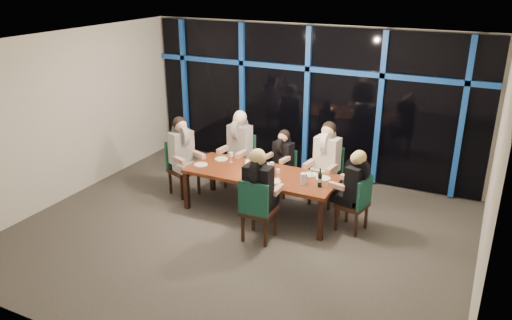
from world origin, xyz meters
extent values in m
plane|color=#4F4B45|center=(0.00, 0.00, 0.00)|extent=(7.00, 7.00, 0.00)
cube|color=silver|center=(0.00, 3.00, 1.50)|extent=(7.00, 0.04, 3.00)
cube|color=silver|center=(0.00, -3.00, 1.50)|extent=(7.00, 0.04, 3.00)
cube|color=silver|center=(-3.50, 0.00, 1.50)|extent=(0.04, 6.00, 3.00)
cube|color=silver|center=(3.50, 0.00, 1.50)|extent=(0.04, 6.00, 3.00)
cube|color=white|center=(0.00, 0.00, 3.00)|extent=(7.00, 6.00, 0.04)
cube|color=black|center=(0.00, 2.94, 1.50)|extent=(6.86, 0.04, 2.94)
cube|color=#164AAD|center=(-2.90, 2.89, 1.50)|extent=(0.10, 0.10, 2.94)
cube|color=#164AAD|center=(-1.45, 2.89, 1.50)|extent=(0.10, 0.10, 2.94)
cube|color=#164AAD|center=(0.00, 2.89, 1.50)|extent=(0.10, 0.10, 2.94)
cube|color=#164AAD|center=(1.45, 2.89, 1.50)|extent=(0.10, 0.10, 2.94)
cube|color=#164AAD|center=(2.90, 2.89, 1.50)|extent=(0.10, 0.10, 2.94)
cube|color=#164AAD|center=(0.00, 2.89, 2.16)|extent=(6.86, 0.10, 0.10)
cube|color=#FF2D14|center=(1.10, 3.25, 2.15)|extent=(0.60, 0.05, 0.35)
cube|color=brown|center=(0.00, 0.80, 0.72)|extent=(2.60, 1.00, 0.06)
cube|color=black|center=(-1.24, 0.36, 0.34)|extent=(0.08, 0.08, 0.69)
cube|color=black|center=(1.24, 0.36, 0.34)|extent=(0.08, 0.08, 0.69)
cube|color=black|center=(-1.24, 1.24, 0.34)|extent=(0.08, 0.08, 0.69)
cube|color=black|center=(1.24, 1.24, 0.34)|extent=(0.08, 0.08, 0.69)
cube|color=#321910|center=(-0.86, 1.60, 0.48)|extent=(0.53, 0.53, 0.06)
cube|color=#1B5743|center=(-0.84, 1.81, 0.77)|extent=(0.48, 0.10, 0.53)
cube|color=#321910|center=(-1.07, 1.43, 0.22)|extent=(0.05, 0.05, 0.45)
cube|color=#321910|center=(-0.69, 1.39, 0.22)|extent=(0.05, 0.05, 0.45)
cube|color=#321910|center=(-1.03, 1.81, 0.22)|extent=(0.05, 0.05, 0.45)
cube|color=#321910|center=(-0.65, 1.77, 0.22)|extent=(0.05, 0.05, 0.45)
cube|color=#321910|center=(0.02, 1.65, 0.40)|extent=(0.47, 0.47, 0.05)
cube|color=#1B5743|center=(0.05, 1.82, 0.64)|extent=(0.40, 0.12, 0.44)
cube|color=#321910|center=(-0.17, 1.52, 0.19)|extent=(0.04, 0.04, 0.37)
cube|color=#321910|center=(0.15, 1.46, 0.19)|extent=(0.04, 0.04, 0.37)
cube|color=#321910|center=(-0.11, 1.84, 0.19)|extent=(0.04, 0.04, 0.37)
cube|color=#321910|center=(0.21, 1.77, 0.19)|extent=(0.04, 0.04, 0.37)
cube|color=#321910|center=(0.86, 1.63, 0.48)|extent=(0.54, 0.54, 0.06)
cube|color=#1B5743|center=(0.89, 1.84, 0.77)|extent=(0.49, 0.11, 0.54)
cube|color=#321910|center=(0.64, 1.46, 0.23)|extent=(0.05, 0.05, 0.45)
cube|color=#321910|center=(1.03, 1.41, 0.23)|extent=(0.05, 0.05, 0.45)
cube|color=#321910|center=(0.69, 1.85, 0.23)|extent=(0.05, 0.05, 0.45)
cube|color=#321910|center=(1.08, 1.80, 0.23)|extent=(0.05, 0.05, 0.45)
cube|color=#321910|center=(-1.62, 0.85, 0.47)|extent=(0.62, 0.62, 0.06)
cube|color=#1B5743|center=(-1.82, 0.93, 0.76)|extent=(0.23, 0.46, 0.53)
cube|color=#321910|center=(-1.52, 0.61, 0.22)|extent=(0.05, 0.05, 0.44)
cube|color=#321910|center=(-1.38, 0.96, 0.22)|extent=(0.05, 0.05, 0.44)
cube|color=#321910|center=(-1.87, 0.75, 0.22)|extent=(0.05, 0.05, 0.44)
cube|color=#321910|center=(-1.73, 1.10, 0.22)|extent=(0.05, 0.05, 0.44)
cube|color=#321910|center=(1.58, 0.90, 0.44)|extent=(0.52, 0.52, 0.06)
cube|color=#1B5743|center=(1.77, 0.86, 0.70)|extent=(0.14, 0.44, 0.49)
cube|color=#321910|center=(1.44, 1.11, 0.20)|extent=(0.05, 0.05, 0.41)
cube|color=#321910|center=(1.37, 0.77, 0.20)|extent=(0.05, 0.05, 0.41)
cube|color=#321910|center=(1.78, 1.04, 0.20)|extent=(0.05, 0.05, 0.41)
cube|color=#321910|center=(1.71, 0.69, 0.20)|extent=(0.05, 0.05, 0.41)
cube|color=#321910|center=(0.36, -0.02, 0.48)|extent=(0.49, 0.49, 0.06)
cube|color=#1B5743|center=(0.37, -0.23, 0.77)|extent=(0.48, 0.07, 0.53)
cube|color=#321910|center=(0.55, 0.18, 0.22)|extent=(0.04, 0.04, 0.45)
cube|color=#321910|center=(0.16, 0.17, 0.22)|extent=(0.04, 0.04, 0.45)
cube|color=#321910|center=(0.56, -0.20, 0.22)|extent=(0.04, 0.04, 0.45)
cube|color=#321910|center=(0.17, -0.22, 0.22)|extent=(0.04, 0.04, 0.45)
cube|color=black|center=(-0.87, 1.47, 0.59)|extent=(0.43, 0.49, 0.15)
cube|color=black|center=(-0.86, 1.64, 0.94)|extent=(0.45, 0.30, 0.60)
cylinder|color=black|center=(-0.86, 1.64, 1.17)|extent=(0.15, 0.46, 0.45)
sphere|color=tan|center=(-0.86, 1.62, 1.37)|extent=(0.22, 0.22, 0.22)
sphere|color=silver|center=(-0.85, 1.66, 1.40)|extent=(0.25, 0.25, 0.25)
cube|color=tan|center=(-1.10, 1.41, 0.79)|extent=(0.12, 0.33, 0.09)
cube|color=tan|center=(-0.67, 1.36, 0.79)|extent=(0.12, 0.33, 0.09)
cube|color=black|center=(0.00, 1.55, 0.49)|extent=(0.38, 0.43, 0.12)
cube|color=black|center=(0.03, 1.68, 0.78)|extent=(0.39, 0.28, 0.50)
cylinder|color=black|center=(0.03, 1.68, 0.97)|extent=(0.16, 0.38, 0.37)
sphere|color=tan|center=(0.02, 1.67, 1.13)|extent=(0.19, 0.19, 0.19)
sphere|color=black|center=(0.03, 1.70, 1.16)|extent=(0.20, 0.20, 0.20)
cube|color=tan|center=(-0.19, 1.51, 0.79)|extent=(0.12, 0.27, 0.07)
cube|color=tan|center=(0.16, 1.44, 0.79)|extent=(0.12, 0.27, 0.07)
cube|color=silver|center=(0.84, 1.50, 0.59)|extent=(0.44, 0.50, 0.15)
cube|color=silver|center=(0.87, 1.67, 0.94)|extent=(0.46, 0.31, 0.60)
cylinder|color=silver|center=(0.87, 1.67, 1.18)|extent=(0.16, 0.46, 0.45)
sphere|color=tan|center=(0.86, 1.65, 1.37)|extent=(0.23, 0.23, 0.23)
sphere|color=black|center=(0.87, 1.69, 1.41)|extent=(0.25, 0.25, 0.25)
cube|color=tan|center=(0.62, 1.44, 0.79)|extent=(0.13, 0.33, 0.09)
cube|color=tan|center=(1.05, 1.39, 0.79)|extent=(0.13, 0.33, 0.09)
cube|color=black|center=(-1.51, 0.81, 0.58)|extent=(0.55, 0.52, 0.15)
cube|color=black|center=(-1.66, 0.87, 0.93)|extent=(0.39, 0.49, 0.59)
cylinder|color=black|center=(-1.66, 0.87, 1.16)|extent=(0.45, 0.26, 0.44)
sphere|color=tan|center=(-1.64, 0.86, 1.35)|extent=(0.22, 0.22, 0.22)
sphere|color=black|center=(-1.68, 0.88, 1.38)|extent=(0.24, 0.24, 0.24)
cube|color=tan|center=(-1.51, 0.58, 0.79)|extent=(0.32, 0.20, 0.08)
cube|color=tan|center=(-1.35, 0.97, 0.79)|extent=(0.32, 0.20, 0.08)
cube|color=black|center=(1.46, 0.93, 0.54)|extent=(0.47, 0.43, 0.14)
cube|color=black|center=(1.61, 0.89, 0.86)|extent=(0.31, 0.43, 0.54)
cylinder|color=black|center=(1.61, 0.89, 1.07)|extent=(0.42, 0.18, 0.41)
sphere|color=tan|center=(1.59, 0.90, 1.25)|extent=(0.20, 0.20, 0.20)
sphere|color=tan|center=(1.63, 0.89, 1.27)|extent=(0.22, 0.22, 0.22)
cube|color=tan|center=(1.43, 1.13, 0.79)|extent=(0.30, 0.14, 0.08)
cube|color=tan|center=(1.34, 0.75, 0.79)|extent=(0.30, 0.14, 0.08)
cube|color=black|center=(0.36, 0.11, 0.59)|extent=(0.40, 0.46, 0.15)
cube|color=black|center=(0.36, -0.06, 0.94)|extent=(0.43, 0.27, 0.60)
cylinder|color=black|center=(0.36, -0.06, 1.18)|extent=(0.12, 0.45, 0.45)
sphere|color=tan|center=(0.36, -0.04, 1.37)|extent=(0.22, 0.22, 0.22)
sphere|color=tan|center=(0.36, -0.08, 1.40)|extent=(0.25, 0.25, 0.25)
cube|color=tan|center=(0.57, 0.20, 0.79)|extent=(0.09, 0.32, 0.09)
cube|color=tan|center=(0.14, 0.19, 0.79)|extent=(0.09, 0.32, 0.09)
cylinder|color=white|center=(-0.92, 1.04, 0.76)|extent=(0.24, 0.24, 0.01)
cylinder|color=white|center=(-0.09, 1.10, 0.76)|extent=(0.24, 0.24, 0.01)
cylinder|color=white|center=(0.79, 1.07, 0.76)|extent=(0.24, 0.24, 0.01)
cylinder|color=white|center=(-1.10, 0.64, 0.76)|extent=(0.24, 0.24, 0.01)
cylinder|color=white|center=(1.03, 1.02, 0.76)|extent=(0.24, 0.24, 0.01)
cylinder|color=white|center=(0.34, 0.54, 0.76)|extent=(0.24, 0.24, 0.01)
cylinder|color=black|center=(1.08, 0.70, 0.86)|extent=(0.07, 0.07, 0.22)
cylinder|color=black|center=(1.08, 0.70, 1.02)|extent=(0.03, 0.03, 0.08)
cylinder|color=silver|center=(1.08, 0.70, 0.86)|extent=(0.07, 0.07, 0.06)
cylinder|color=white|center=(0.82, 0.67, 0.84)|extent=(0.10, 0.10, 0.19)
cylinder|color=white|center=(0.87, 0.67, 0.86)|extent=(0.01, 0.01, 0.13)
cylinder|color=#FFA34C|center=(-0.20, 0.66, 0.77)|extent=(0.05, 0.05, 0.03)
cylinder|color=white|center=(-0.25, 0.78, 0.75)|extent=(0.07, 0.07, 0.01)
cylinder|color=white|center=(-0.25, 0.78, 0.81)|extent=(0.01, 0.01, 0.11)
cylinder|color=white|center=(-0.25, 0.78, 0.90)|extent=(0.07, 0.07, 0.08)
cylinder|color=silver|center=(0.16, 0.87, 0.75)|extent=(0.07, 0.07, 0.01)
cylinder|color=silver|center=(0.16, 0.87, 0.81)|extent=(0.01, 0.01, 0.11)
cylinder|color=silver|center=(0.16, 0.87, 0.90)|extent=(0.07, 0.07, 0.08)
cylinder|color=silver|center=(0.35, 0.71, 0.75)|extent=(0.06, 0.06, 0.01)
cylinder|color=silver|center=(0.35, 0.71, 0.80)|extent=(0.01, 0.01, 0.09)
cylinder|color=silver|center=(0.35, 0.71, 0.88)|extent=(0.06, 0.06, 0.06)
cylinder|color=silver|center=(-0.69, 1.00, 0.75)|extent=(0.07, 0.07, 0.01)
cylinder|color=silver|center=(-0.69, 1.00, 0.81)|extent=(0.01, 0.01, 0.11)
cylinder|color=silver|center=(-0.69, 1.00, 0.90)|extent=(0.07, 0.07, 0.07)
cylinder|color=white|center=(0.83, 1.01, 0.75)|extent=(0.06, 0.06, 0.01)
cylinder|color=white|center=(0.83, 1.01, 0.80)|extent=(0.01, 0.01, 0.09)
cylinder|color=white|center=(0.83, 1.01, 0.88)|extent=(0.06, 0.06, 0.06)
camera|label=1|loc=(3.37, -6.23, 4.01)|focal=35.00mm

